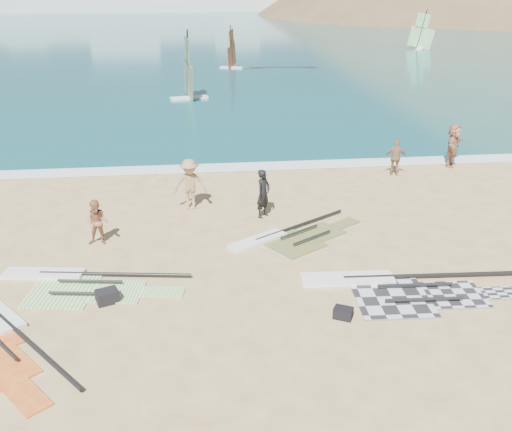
{
  "coord_description": "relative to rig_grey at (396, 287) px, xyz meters",
  "views": [
    {
      "loc": [
        -2.84,
        -13.02,
        8.14
      ],
      "look_at": [
        -0.95,
        4.0,
        1.0
      ],
      "focal_mm": 40.0,
      "sensor_mm": 36.0,
      "label": 1
    }
  ],
  "objects": [
    {
      "name": "ground",
      "position": [
        -2.68,
        -0.6,
        -0.05
      ],
      "size": [
        300.0,
        300.0,
        0.0
      ],
      "primitive_type": "plane",
      "color": "#D6BC7D",
      "rests_on": "ground"
    },
    {
      "name": "windsurfer_left",
      "position": [
        -5.78,
        28.38,
        1.35
      ],
      "size": [
        2.82,
        3.27,
        4.96
      ],
      "rotation": [
        0.0,
        0.0,
        0.21
      ],
      "color": "white",
      "rests_on": "ground"
    },
    {
      "name": "surf_line",
      "position": [
        -2.68,
        11.7,
        -0.05
      ],
      "size": [
        300.0,
        1.2,
        0.04
      ],
      "primitive_type": "cube",
      "color": "white",
      "rests_on": "ground"
    },
    {
      "name": "rig_green",
      "position": [
        -9.11,
        1.26,
        -0.0
      ],
      "size": [
        5.57,
        2.57,
        0.2
      ],
      "rotation": [
        0.0,
        0.0,
        -0.14
      ],
      "color": "#6CC727",
      "rests_on": "ground"
    },
    {
      "name": "windsurfer_right",
      "position": [
        23.02,
        57.49,
        1.32
      ],
      "size": [
        2.92,
        2.7,
        4.81
      ],
      "rotation": [
        0.0,
        0.0,
        1.11
      ],
      "color": "white",
      "rests_on": "ground"
    },
    {
      "name": "beachgoer_back",
      "position": [
        3.33,
        9.86,
        0.77
      ],
      "size": [
        1.03,
        0.62,
        1.64
      ],
      "primitive_type": "imported",
      "rotation": [
        0.0,
        0.0,
        2.9
      ],
      "color": "#98714B",
      "rests_on": "ground"
    },
    {
      "name": "person_wetsuit",
      "position": [
        -3.1,
        5.72,
        0.85
      ],
      "size": [
        0.76,
        0.78,
        1.81
      ],
      "primitive_type": "imported",
      "rotation": [
        0.0,
        0.0,
        0.85
      ],
      "color": "black",
      "rests_on": "ground"
    },
    {
      "name": "sea",
      "position": [
        -2.68,
        131.4,
        -0.05
      ],
      "size": [
        300.0,
        240.0,
        0.06
      ],
      "primitive_type": "cube",
      "color": "#0C5057",
      "rests_on": "ground"
    },
    {
      "name": "gear_bag_far",
      "position": [
        -1.88,
        -1.31,
        0.09
      ],
      "size": [
        0.59,
        0.53,
        0.29
      ],
      "primitive_type": "cube",
      "rotation": [
        0.0,
        0.0,
        -0.49
      ],
      "color": "black",
      "rests_on": "ground"
    },
    {
      "name": "gear_bag_near",
      "position": [
        -8.06,
        0.15,
        0.13
      ],
      "size": [
        0.7,
        0.61,
        0.37
      ],
      "primitive_type": "cube",
      "rotation": [
        0.0,
        0.0,
        0.38
      ],
      "color": "black",
      "rests_on": "ground"
    },
    {
      "name": "windsurfer_centre",
      "position": [
        -1.56,
        43.61,
        1.17
      ],
      "size": [
        2.34,
        2.6,
        4.13
      ],
      "rotation": [
        0.0,
        0.0,
        -0.37
      ],
      "color": "white",
      "rests_on": "ground"
    },
    {
      "name": "beachgoer_mid",
      "position": [
        -5.76,
        6.84,
        0.93
      ],
      "size": [
        1.27,
        0.74,
        1.96
      ],
      "primitive_type": "imported",
      "rotation": [
        0.0,
        0.0,
        -0.01
      ],
      "color": "#A07E57",
      "rests_on": "ground"
    },
    {
      "name": "rig_grey",
      "position": [
        0.0,
        0.0,
        0.0
      ],
      "size": [
        6.42,
        2.66,
        0.2
      ],
      "rotation": [
        0.0,
        0.0,
        -0.05
      ],
      "color": "#28272A",
      "rests_on": "ground"
    },
    {
      "name": "rig_orange",
      "position": [
        -2.49,
        3.69,
        -0.0
      ],
      "size": [
        4.93,
        3.66,
        0.2
      ],
      "rotation": [
        0.0,
        0.0,
        0.58
      ],
      "color": "#EE6300",
      "rests_on": "ground"
    },
    {
      "name": "beachgoer_left",
      "position": [
        -8.8,
        3.95,
        0.72
      ],
      "size": [
        0.81,
        0.66,
        1.55
      ],
      "primitive_type": "imported",
      "rotation": [
        0.0,
        0.0,
        -0.1
      ],
      "color": "#A46C4D",
      "rests_on": "ground"
    },
    {
      "name": "beachgoer_right",
      "position": [
        6.42,
        10.9,
        0.95
      ],
      "size": [
        1.53,
        1.88,
        2.01
      ],
      "primitive_type": "imported",
      "rotation": [
        0.0,
        0.0,
        0.98
      ],
      "color": "#B27860",
      "rests_on": "ground"
    }
  ]
}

